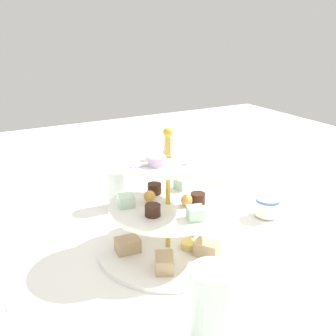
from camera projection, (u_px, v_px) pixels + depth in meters
ground_plane at (168, 250)px, 0.84m from camera, size 2.40×2.40×0.00m
tiered_serving_stand at (168, 216)px, 0.81m from camera, size 0.29×0.29×0.27m
water_glass_tall_right at (212, 310)px, 0.57m from camera, size 0.07×0.07×0.13m
water_glass_short_left at (214, 189)px, 1.06m from camera, size 0.06×0.06×0.07m
teacup_with_saucer at (267, 208)px, 0.97m from camera, size 0.09×0.09×0.05m
butter_knife_left at (4, 287)px, 0.72m from camera, size 0.02×0.17×0.00m
butter_knife_right at (331, 271)px, 0.77m from camera, size 0.12×0.14×0.00m
water_glass_mid_back at (119, 189)px, 1.02m from camera, size 0.06×0.06×0.10m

